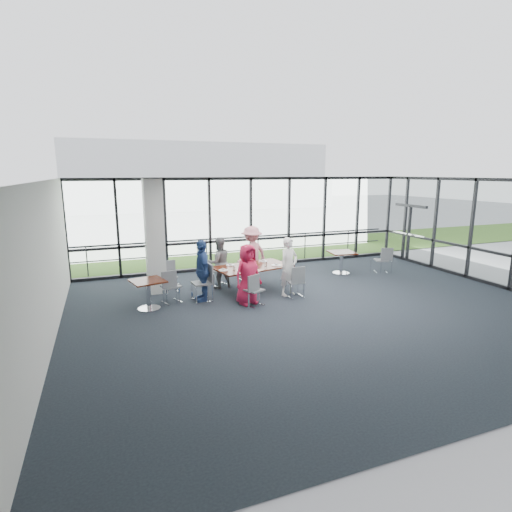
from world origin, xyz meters
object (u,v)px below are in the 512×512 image
object	(u,v)px
chair_main_fr	(247,267)
chair_spare_r	(381,260)
side_table_right	(342,255)
chair_main_nl	(254,290)
diner_near_left	(248,274)
chair_main_end	(202,283)
chair_main_nr	(295,282)
chair_main_fl	(220,271)
structural_column	(155,237)
diner_far_left	(219,263)
diner_end	(202,271)
diner_near_right	(289,267)
main_table	(252,270)
side_table_left	(148,285)
chair_spare_la	(171,286)
diner_far_right	(252,254)
chair_spare_lb	(169,277)

from	to	relation	value
chair_main_fr	chair_spare_r	bearing A→B (deg)	166.69
side_table_right	chair_main_nl	size ratio (longest dim) A/B	1.13
diner_near_left	chair_main_end	distance (m)	1.27
side_table_right	chair_main_end	bearing A→B (deg)	-166.81
chair_main_nr	chair_main_end	xyz separation A→B (m)	(-2.46, 0.57, 0.06)
chair_main_nr	chair_spare_r	xyz separation A→B (m)	(3.97, 1.40, -0.01)
chair_main_nl	chair_main_nr	size ratio (longest dim) A/B	0.98
side_table_right	chair_main_fl	world-z (taller)	chair_main_fl
structural_column	diner_far_left	world-z (taller)	structural_column
diner_far_left	diner_end	distance (m)	1.26
diner_near_right	chair_main_fl	world-z (taller)	diner_near_right
main_table	chair_main_fl	bearing A→B (deg)	115.41
side_table_left	chair_spare_r	xyz separation A→B (m)	(7.84, 1.00, -0.19)
chair_spare_r	diner_far_left	bearing A→B (deg)	-158.25
chair_main_nr	chair_main_fl	world-z (taller)	chair_main_fl
chair_main_end	chair_spare_la	xyz separation A→B (m)	(-0.79, 0.14, -0.05)
diner_far_left	chair_spare_r	world-z (taller)	diner_far_left
diner_far_left	diner_far_right	xyz separation A→B (m)	(1.14, 0.32, 0.12)
side_table_left	side_table_right	distance (m)	6.62
main_table	diner_far_left	size ratio (longest dim) A/B	1.55
chair_spare_la	diner_near_left	bearing A→B (deg)	-42.50
chair_main_fr	chair_spare_r	xyz separation A→B (m)	(4.63, -0.69, 0.01)
diner_far_right	side_table_right	bearing A→B (deg)	156.09
structural_column	chair_main_end	xyz separation A→B (m)	(1.01, -1.25, -1.11)
main_table	side_table_right	size ratio (longest dim) A/B	2.48
side_table_right	chair_main_fr	size ratio (longest dim) A/B	1.13
diner_far_left	diner_near_left	bearing A→B (deg)	92.69
main_table	chair_main_nl	distance (m)	1.29
chair_main_nr	chair_main_nl	bearing A→B (deg)	-168.15
chair_spare_r	diner_far_right	bearing A→B (deg)	-162.77
chair_main_fl	structural_column	bearing A→B (deg)	-25.49
chair_main_nl	chair_spare_lb	size ratio (longest dim) A/B	1.00
structural_column	chair_main_fr	xyz separation A→B (m)	(2.83, 0.27, -1.18)
side_table_left	chair_main_nl	world-z (taller)	chair_main_nl
diner_near_right	chair_spare_la	distance (m)	3.22
diner_far_right	chair_spare_lb	bearing A→B (deg)	-17.28
structural_column	chair_main_fl	world-z (taller)	structural_column
diner_near_right	diner_far_left	world-z (taller)	diner_near_right
side_table_right	chair_main_fl	xyz separation A→B (m)	(-4.24, 0.06, -0.17)
structural_column	diner_near_right	world-z (taller)	structural_column
diner_far_left	chair_spare_r	size ratio (longest dim) A/B	1.78
main_table	chair_main_fl	xyz separation A→B (m)	(-0.70, 0.93, -0.18)
main_table	chair_main_nr	distance (m)	1.30
chair_main_fl	chair_main_end	xyz separation A→B (m)	(-0.84, -1.25, 0.03)
chair_main_nl	diner_far_left	bearing A→B (deg)	75.94
chair_spare_r	side_table_left	bearing A→B (deg)	-148.77
diner_near_right	chair_main_end	size ratio (longest dim) A/B	1.66
chair_main_nl	main_table	bearing A→B (deg)	46.66
chair_main_nl	chair_spare_lb	distance (m)	2.77
diner_near_right	chair_main_fr	distance (m)	2.00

